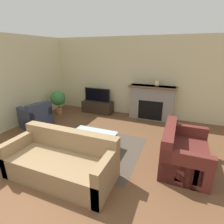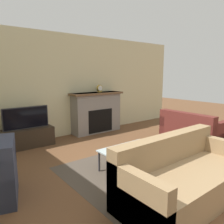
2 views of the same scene
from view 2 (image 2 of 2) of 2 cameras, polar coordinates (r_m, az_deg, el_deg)
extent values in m
cube|color=beige|center=(5.88, -14.01, 6.59)|extent=(8.42, 0.06, 2.70)
cube|color=#4C4238|center=(3.99, 5.25, -14.72)|extent=(2.26, 1.93, 0.00)
cube|color=gray|center=(6.27, -4.10, -0.11)|extent=(1.44, 0.41, 1.15)
cube|color=black|center=(6.14, -2.97, -2.33)|extent=(0.79, 0.01, 0.64)
cube|color=brown|center=(6.17, -4.01, 4.87)|extent=(1.56, 0.47, 0.05)
cube|color=#2D2319|center=(5.42, -21.23, -6.25)|extent=(1.15, 0.46, 0.43)
cube|color=#232328|center=(5.32, -21.55, -1.41)|extent=(1.01, 0.05, 0.50)
cube|color=black|center=(5.29, -21.46, -1.46)|extent=(0.97, 0.01, 0.46)
cube|color=#8C704C|center=(3.22, 18.94, -17.54)|extent=(2.00, 0.89, 0.42)
cube|color=#8C704C|center=(3.24, 14.20, -9.23)|extent=(2.00, 0.20, 0.40)
cube|color=#8C704C|center=(2.52, 6.48, -22.20)|extent=(0.14, 0.89, 0.66)
cube|color=#8C704C|center=(3.93, 26.63, -11.03)|extent=(0.14, 0.89, 0.66)
cube|color=#5B231E|center=(5.49, 20.46, -6.06)|extent=(0.87, 1.33, 0.42)
cube|color=#5B231E|center=(5.12, 18.78, -2.37)|extent=(0.20, 1.33, 0.40)
cube|color=#5B231E|center=(5.20, 26.13, -5.99)|extent=(0.87, 0.14, 0.66)
cube|color=#5B231E|center=(5.78, 15.52, -3.78)|extent=(0.87, 0.14, 0.66)
cube|color=#33384C|center=(3.23, -25.89, -10.00)|extent=(0.39, 0.75, 0.40)
cylinder|color=#333338|center=(3.38, 3.23, -16.12)|extent=(0.04, 0.04, 0.36)
cylinder|color=#333338|center=(4.05, 13.98, -11.90)|extent=(0.04, 0.04, 0.36)
cylinder|color=#333338|center=(3.85, -3.37, -12.75)|extent=(0.04, 0.04, 0.36)
cylinder|color=#333338|center=(4.45, 7.24, -9.64)|extent=(0.04, 0.04, 0.36)
cube|color=silver|center=(3.84, 5.58, -9.82)|extent=(1.06, 0.73, 0.02)
cube|color=#B79338|center=(6.26, -3.24, 5.31)|extent=(0.12, 0.07, 0.03)
cylinder|color=#B79338|center=(6.26, -3.25, 6.26)|extent=(0.18, 0.07, 0.18)
cylinder|color=white|center=(6.23, -3.06, 6.24)|extent=(0.15, 0.00, 0.15)
camera|label=1|loc=(4.41, 61.84, 12.34)|focal=28.00mm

